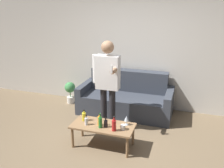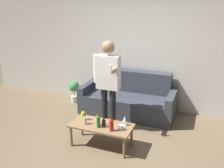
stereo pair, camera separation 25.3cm
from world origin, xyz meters
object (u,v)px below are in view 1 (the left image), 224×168
person_standing_front (107,79)px  coffee_table (103,128)px  couch (126,99)px  bottle_orange (84,116)px

person_standing_front → coffee_table: bearing=-78.7°
couch → bottle_orange: couch is taller
couch → bottle_orange: 1.43m
couch → bottle_orange: size_ratio=10.08×
couch → coffee_table: 1.43m
bottle_orange → person_standing_front: bearing=65.5°
bottle_orange → person_standing_front: person_standing_front is taller
couch → coffee_table: bearing=-90.5°
couch → coffee_table: couch is taller
couch → person_standing_front: size_ratio=1.17×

